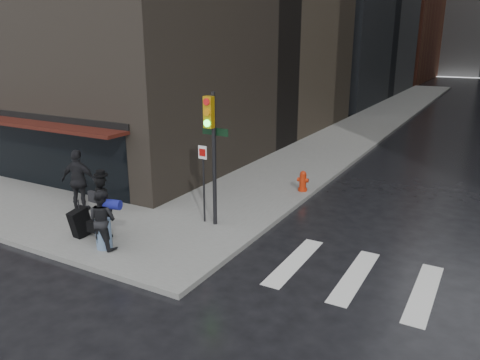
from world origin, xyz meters
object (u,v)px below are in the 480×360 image
at_px(traffic_light, 211,142).
at_px(fire_hydrant, 303,182).
at_px(man_overcoat, 99,209).
at_px(man_jeans, 102,219).
at_px(man_greycoat, 79,181).

distance_m(traffic_light, fire_hydrant, 5.11).
relative_size(man_overcoat, traffic_light, 0.50).
distance_m(man_overcoat, man_jeans, 0.88).
bearing_deg(man_overcoat, fire_hydrant, -112.43).
distance_m(man_jeans, traffic_light, 3.71).
distance_m(man_overcoat, fire_hydrant, 7.60).
relative_size(man_greycoat, traffic_light, 0.51).
bearing_deg(man_greycoat, man_jeans, 130.50).
bearing_deg(fire_hydrant, man_overcoat, -117.35).
bearing_deg(man_greycoat, traffic_light, 176.74).
relative_size(man_jeans, fire_hydrant, 2.14).
xyz_separation_m(man_overcoat, man_greycoat, (-2.05, 1.20, 0.20)).
bearing_deg(traffic_light, fire_hydrant, 78.64).
xyz_separation_m(man_overcoat, traffic_light, (2.34, 2.28, 1.75)).
bearing_deg(man_jeans, man_greycoat, -35.52).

